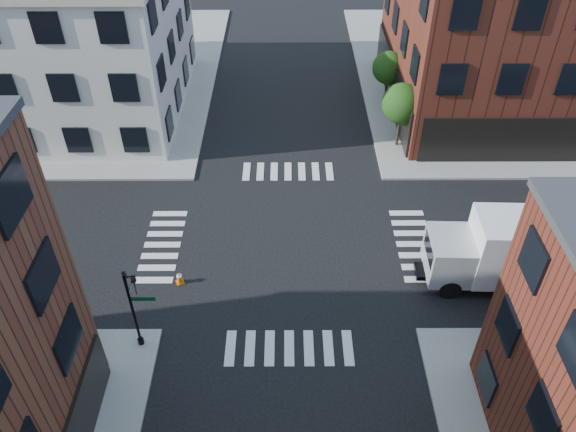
# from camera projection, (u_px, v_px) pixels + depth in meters

# --- Properties ---
(ground) EXTENTS (120.00, 120.00, 0.00)m
(ground) POSITION_uv_depth(u_px,v_px,m) (288.00, 244.00, 31.11)
(ground) COLOR black
(ground) RESTS_ON ground
(sidewalk_ne) EXTENTS (30.00, 30.00, 0.15)m
(sidewalk_ne) POSITION_uv_depth(u_px,v_px,m) (536.00, 74.00, 47.26)
(sidewalk_ne) COLOR gray
(sidewalk_ne) RESTS_ON ground
(sidewalk_nw) EXTENTS (30.00, 30.00, 0.15)m
(sidewalk_nw) POSITION_uv_depth(u_px,v_px,m) (38.00, 75.00, 47.13)
(sidewalk_nw) COLOR gray
(sidewalk_nw) RESTS_ON ground
(building_nw) EXTENTS (22.00, 16.00, 11.00)m
(building_nw) POSITION_uv_depth(u_px,v_px,m) (20.00, 35.00, 39.82)
(building_nw) COLOR silver
(building_nw) RESTS_ON ground
(tree_near) EXTENTS (2.69, 2.69, 4.49)m
(tree_near) POSITION_uv_depth(u_px,v_px,m) (403.00, 106.00, 36.77)
(tree_near) COLOR black
(tree_near) RESTS_ON ground
(tree_far) EXTENTS (2.43, 2.43, 4.07)m
(tree_far) POSITION_uv_depth(u_px,v_px,m) (389.00, 69.00, 41.57)
(tree_far) COLOR black
(tree_far) RESTS_ON ground
(signal_pole) EXTENTS (1.29, 1.24, 4.60)m
(signal_pole) POSITION_uv_depth(u_px,v_px,m) (133.00, 301.00, 24.14)
(signal_pole) COLOR black
(signal_pole) RESTS_ON ground
(box_truck) EXTENTS (9.01, 3.00, 4.03)m
(box_truck) POSITION_uv_depth(u_px,v_px,m) (521.00, 251.00, 27.65)
(box_truck) COLOR silver
(box_truck) RESTS_ON ground
(traffic_cone) EXTENTS (0.52, 0.52, 0.73)m
(traffic_cone) POSITION_uv_depth(u_px,v_px,m) (179.00, 278.00, 28.67)
(traffic_cone) COLOR #CD6009
(traffic_cone) RESTS_ON ground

